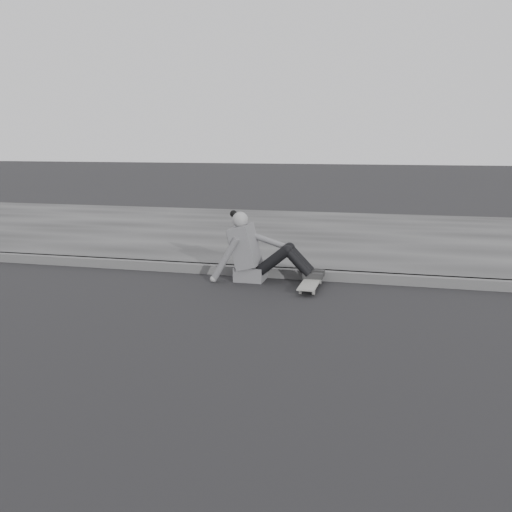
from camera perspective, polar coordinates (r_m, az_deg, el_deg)
The scene contains 5 objects.
ground at distance 4.78m, azimuth 23.10°, elevation -10.54°, with size 80.00×80.00×0.00m, color black.
curb at distance 7.21m, azimuth 20.11°, elevation -2.56°, with size 24.00×0.16×0.12m, color #4C4C4C.
sidewalk at distance 10.16m, azimuth 18.46°, elevation 1.45°, with size 24.00×6.00×0.12m, color #393939.
skateboard at distance 6.75m, azimuth 5.48°, elevation -2.72°, with size 0.20×0.78×0.09m.
seated_woman at distance 7.07m, azimuth -0.06°, elevation 0.37°, with size 1.38×0.46×0.88m.
Camera 1 is at (-0.79, -4.39, 1.71)m, focal length 40.00 mm.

